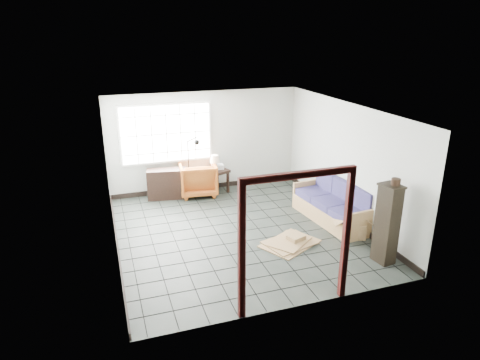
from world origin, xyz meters
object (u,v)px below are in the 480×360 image
object	(u,v)px
side_table	(216,174)
tall_shelf	(387,223)
futon_sofa	(334,206)
armchair	(198,177)

from	to	relation	value
side_table	tall_shelf	xyz separation A→B (m)	(1.98, -4.41, 0.26)
futon_sofa	tall_shelf	distance (m)	1.93
armchair	side_table	distance (m)	0.48
futon_sofa	armchair	world-z (taller)	armchair
side_table	armchair	bearing A→B (deg)	180.00
futon_sofa	armchair	size ratio (longest dim) A/B	2.27
futon_sofa	tall_shelf	xyz separation A→B (m)	(-0.06, -1.88, 0.44)
futon_sofa	side_table	xyz separation A→B (m)	(-2.04, 2.54, 0.18)
armchair	side_table	world-z (taller)	armchair
armchair	side_table	size ratio (longest dim) A/B	1.27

